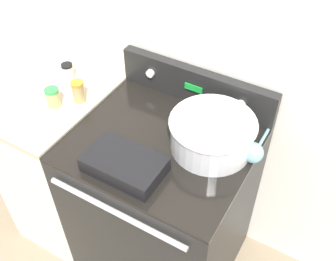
{
  "coord_description": "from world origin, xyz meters",
  "views": [
    {
      "loc": [
        0.62,
        -0.68,
        2.16
      ],
      "look_at": [
        0.02,
        0.36,
        1.01
      ],
      "focal_mm": 42.0,
      "sensor_mm": 36.0,
      "label": 1
    }
  ],
  "objects": [
    {
      "name": "kitchen_wall",
      "position": [
        0.0,
        0.72,
        1.25
      ],
      "size": [
        8.0,
        0.05,
        2.5
      ],
      "color": "silver",
      "rests_on": "ground_plane"
    },
    {
      "name": "stove_range",
      "position": [
        0.0,
        0.34,
        0.47
      ],
      "size": [
        0.78,
        0.72,
        0.95
      ],
      "color": "black",
      "rests_on": "ground_plane"
    },
    {
      "name": "control_panel",
      "position": [
        0.0,
        0.66,
        1.04
      ],
      "size": [
        0.78,
        0.07,
        0.18
      ],
      "color": "black",
      "rests_on": "stove_range"
    },
    {
      "name": "side_counter",
      "position": [
        -0.62,
        0.34,
        0.48
      ],
      "size": [
        0.45,
        0.69,
        0.96
      ],
      "color": "silver",
      "rests_on": "ground_plane"
    },
    {
      "name": "mixing_bowl",
      "position": [
        0.2,
        0.42,
        1.03
      ],
      "size": [
        0.37,
        0.37,
        0.14
      ],
      "color": "silver",
      "rests_on": "stove_range"
    },
    {
      "name": "casserole_dish",
      "position": [
        -0.05,
        0.13,
        0.99
      ],
      "size": [
        0.32,
        0.19,
        0.07
      ],
      "color": "black",
      "rests_on": "stove_range"
    },
    {
      "name": "ladle",
      "position": [
        0.38,
        0.44,
        0.99
      ],
      "size": [
        0.09,
        0.28,
        0.09
      ],
      "color": "#7AB2C6",
      "rests_on": "stove_range"
    },
    {
      "name": "spice_jar_orange_cap",
      "position": [
        -0.48,
        0.37,
        1.01
      ],
      "size": [
        0.06,
        0.06,
        0.11
      ],
      "color": "tan",
      "rests_on": "side_counter"
    },
    {
      "name": "spice_jar_green_cap",
      "position": [
        -0.56,
        0.29,
        1.01
      ],
      "size": [
        0.07,
        0.07,
        0.09
      ],
      "color": "tan",
      "rests_on": "side_counter"
    },
    {
      "name": "spice_jar_black_cap",
      "position": [
        -0.64,
        0.49,
        1.0
      ],
      "size": [
        0.06,
        0.06,
        0.09
      ],
      "color": "beige",
      "rests_on": "side_counter"
    }
  ]
}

